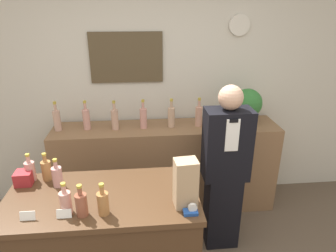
% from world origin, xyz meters
% --- Properties ---
extents(back_wall, '(5.20, 0.09, 2.70)m').
position_xyz_m(back_wall, '(-0.00, 2.00, 1.35)').
color(back_wall, beige).
rests_on(back_wall, ground_plane).
extents(back_shelf, '(2.38, 0.48, 0.98)m').
position_xyz_m(back_shelf, '(0.13, 1.70, 0.49)').
color(back_shelf, brown).
rests_on(back_shelf, ground_plane).
extents(display_counter, '(1.31, 0.67, 0.98)m').
position_xyz_m(display_counter, '(-0.42, 0.53, 0.49)').
color(display_counter, '#422B19').
rests_on(display_counter, ground_plane).
extents(shopkeeper, '(0.40, 0.25, 1.58)m').
position_xyz_m(shopkeeper, '(0.60, 1.07, 0.79)').
color(shopkeeper, black).
rests_on(shopkeeper, ground_plane).
extents(potted_plant, '(0.30, 0.30, 0.39)m').
position_xyz_m(potted_plant, '(0.98, 1.69, 1.20)').
color(potted_plant, '#B27047').
rests_on(potted_plant, back_shelf).
extents(paper_bag, '(0.15, 0.13, 0.32)m').
position_xyz_m(paper_bag, '(0.13, 0.38, 1.14)').
color(paper_bag, tan).
rests_on(paper_bag, display_counter).
extents(tape_dispenser, '(0.09, 0.06, 0.07)m').
position_xyz_m(tape_dispenser, '(0.16, 0.28, 1.00)').
color(tape_dispenser, '#1E4799').
rests_on(tape_dispenser, display_counter).
extents(price_card_left, '(0.09, 0.02, 0.06)m').
position_xyz_m(price_card_left, '(-0.83, 0.32, 1.01)').
color(price_card_left, white).
rests_on(price_card_left, display_counter).
extents(price_card_right, '(0.09, 0.02, 0.06)m').
position_xyz_m(price_card_right, '(-0.62, 0.32, 1.01)').
color(price_card_right, white).
rests_on(price_card_right, display_counter).
extents(gift_box, '(0.12, 0.12, 0.10)m').
position_xyz_m(gift_box, '(-0.98, 0.72, 1.03)').
color(gift_box, maroon).
rests_on(gift_box, display_counter).
extents(counter_bottle_0, '(0.07, 0.07, 0.21)m').
position_xyz_m(counter_bottle_0, '(-0.95, 0.77, 1.06)').
color(counter_bottle_0, tan).
rests_on(counter_bottle_0, display_counter).
extents(counter_bottle_1, '(0.07, 0.07, 0.21)m').
position_xyz_m(counter_bottle_1, '(-0.83, 0.77, 1.06)').
color(counter_bottle_1, '#A6703F').
rests_on(counter_bottle_1, display_counter).
extents(counter_bottle_2, '(0.07, 0.07, 0.21)m').
position_xyz_m(counter_bottle_2, '(-0.73, 0.68, 1.06)').
color(counter_bottle_2, tan).
rests_on(counter_bottle_2, display_counter).
extents(counter_bottle_3, '(0.07, 0.07, 0.21)m').
position_xyz_m(counter_bottle_3, '(-0.61, 0.36, 1.06)').
color(counter_bottle_3, tan).
rests_on(counter_bottle_3, display_counter).
extents(counter_bottle_4, '(0.07, 0.07, 0.21)m').
position_xyz_m(counter_bottle_4, '(-0.51, 0.33, 1.06)').
color(counter_bottle_4, brown).
rests_on(counter_bottle_4, display_counter).
extents(counter_bottle_5, '(0.07, 0.07, 0.21)m').
position_xyz_m(counter_bottle_5, '(-0.38, 0.34, 1.06)').
color(counter_bottle_5, '#A36C3B').
rests_on(counter_bottle_5, display_counter).
extents(shelf_bottle_0, '(0.07, 0.07, 0.31)m').
position_xyz_m(shelf_bottle_0, '(-0.98, 1.71, 1.10)').
color(shelf_bottle_0, tan).
rests_on(shelf_bottle_0, back_shelf).
extents(shelf_bottle_1, '(0.07, 0.07, 0.31)m').
position_xyz_m(shelf_bottle_1, '(-0.69, 1.72, 1.10)').
color(shelf_bottle_1, tan).
rests_on(shelf_bottle_1, back_shelf).
extents(shelf_bottle_2, '(0.07, 0.07, 0.31)m').
position_xyz_m(shelf_bottle_2, '(-0.40, 1.69, 1.10)').
color(shelf_bottle_2, tan).
rests_on(shelf_bottle_2, back_shelf).
extents(shelf_bottle_3, '(0.07, 0.07, 0.31)m').
position_xyz_m(shelf_bottle_3, '(-0.11, 1.69, 1.10)').
color(shelf_bottle_3, tan).
rests_on(shelf_bottle_3, back_shelf).
extents(shelf_bottle_4, '(0.07, 0.07, 0.31)m').
position_xyz_m(shelf_bottle_4, '(0.18, 1.70, 1.10)').
color(shelf_bottle_4, tan).
rests_on(shelf_bottle_4, back_shelf).
extents(shelf_bottle_5, '(0.07, 0.07, 0.31)m').
position_xyz_m(shelf_bottle_5, '(0.47, 1.70, 1.10)').
color(shelf_bottle_5, tan).
rests_on(shelf_bottle_5, back_shelf).
extents(shelf_bottle_6, '(0.07, 0.07, 0.31)m').
position_xyz_m(shelf_bottle_6, '(0.76, 1.68, 1.10)').
color(shelf_bottle_6, tan).
rests_on(shelf_bottle_6, back_shelf).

